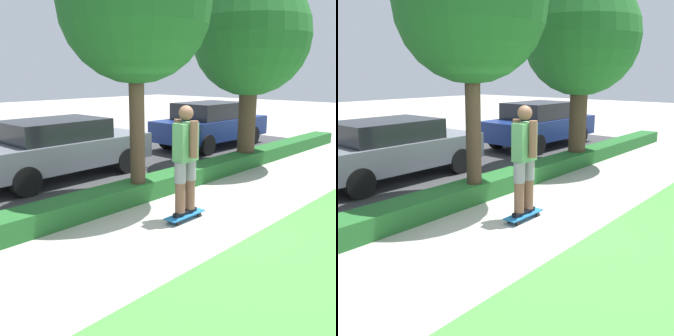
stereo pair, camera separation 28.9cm
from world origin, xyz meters
TOP-DOWN VIEW (x-y plane):
  - ground_plane at (0.00, 0.00)m, footprint 60.00×60.00m
  - street_asphalt at (0.00, 4.20)m, footprint 18.64×5.00m
  - hedge_row at (0.00, 1.60)m, footprint 18.64×0.60m
  - skateboard at (-0.05, 0.19)m, footprint 0.80×0.24m
  - skater_person at (-0.05, 0.19)m, footprint 0.52×0.47m
  - tree_mid at (0.12, 1.51)m, footprint 2.69×2.69m
  - tree_far at (4.17, 1.65)m, footprint 2.98×2.98m
  - parked_car_middle at (0.09, 4.17)m, footprint 4.29×1.83m
  - parked_car_rear at (5.79, 4.02)m, footprint 4.23×1.85m

SIDE VIEW (x-z plane):
  - ground_plane at x=0.00m, z-range 0.00..0.00m
  - street_asphalt at x=0.00m, z-range 0.00..0.01m
  - skateboard at x=-0.05m, z-range 0.03..0.13m
  - hedge_row at x=0.00m, z-range 0.00..0.36m
  - parked_car_middle at x=0.09m, z-range 0.04..1.42m
  - parked_car_rear at x=5.79m, z-range 0.03..1.52m
  - skater_person at x=-0.05m, z-range 0.16..1.98m
  - tree_far at x=4.17m, z-range 0.88..5.70m
  - tree_mid at x=0.12m, z-range 1.08..5.99m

